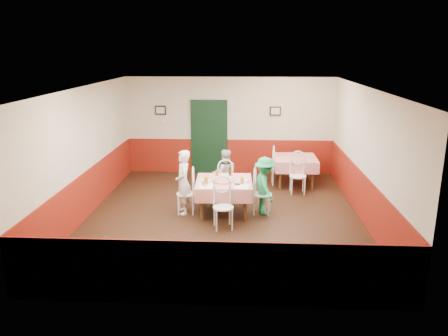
{
  "coord_description": "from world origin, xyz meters",
  "views": [
    {
      "loc": [
        0.48,
        -9.01,
        3.58
      ],
      "look_at": [
        0.0,
        0.16,
        1.05
      ],
      "focal_mm": 35.0,
      "sensor_mm": 36.0,
      "label": 1
    }
  ],
  "objects_px": {
    "chair_near": "(223,207)",
    "glass_b": "(242,181)",
    "chair_right": "(262,194)",
    "glass_c": "(217,173)",
    "chair_far": "(225,183)",
    "diner_far": "(225,175)",
    "second_table": "(295,171)",
    "chair_second_b": "(298,176)",
    "pizza": "(223,181)",
    "beer_bottle": "(230,171)",
    "diner_left": "(183,182)",
    "glass_a": "(206,181)",
    "diner_right": "(265,186)",
    "main_table": "(224,197)",
    "chair_second_a": "(267,168)",
    "chair_left": "(186,194)",
    "wallet": "(237,184)"
  },
  "relations": [
    {
      "from": "second_table",
      "to": "diner_far",
      "type": "relative_size",
      "value": 0.89
    },
    {
      "from": "chair_second_b",
      "to": "chair_right",
      "type": "bearing_deg",
      "value": -123.53
    },
    {
      "from": "chair_left",
      "to": "chair_far",
      "type": "bearing_deg",
      "value": 133.03
    },
    {
      "from": "chair_near",
      "to": "glass_c",
      "type": "height_order",
      "value": "chair_near"
    },
    {
      "from": "diner_left",
      "to": "second_table",
      "type": "bearing_deg",
      "value": 117.21
    },
    {
      "from": "chair_near",
      "to": "glass_b",
      "type": "xyz_separation_m",
      "value": [
        0.37,
        0.63,
        0.38
      ]
    },
    {
      "from": "glass_c",
      "to": "diner_right",
      "type": "relative_size",
      "value": 0.1
    },
    {
      "from": "diner_left",
      "to": "diner_right",
      "type": "height_order",
      "value": "diner_left"
    },
    {
      "from": "chair_second_b",
      "to": "glass_c",
      "type": "bearing_deg",
      "value": -151.73
    },
    {
      "from": "main_table",
      "to": "glass_b",
      "type": "xyz_separation_m",
      "value": [
        0.4,
        -0.22,
        0.45
      ]
    },
    {
      "from": "pizza",
      "to": "glass_b",
      "type": "relative_size",
      "value": 3.19
    },
    {
      "from": "glass_b",
      "to": "glass_c",
      "type": "height_order",
      "value": "glass_b"
    },
    {
      "from": "main_table",
      "to": "chair_second_a",
      "type": "xyz_separation_m",
      "value": [
        1.05,
        2.24,
        0.08
      ]
    },
    {
      "from": "chair_near",
      "to": "diner_right",
      "type": "relative_size",
      "value": 0.7
    },
    {
      "from": "chair_right",
      "to": "diner_right",
      "type": "distance_m",
      "value": 0.2
    },
    {
      "from": "pizza",
      "to": "glass_b",
      "type": "height_order",
      "value": "glass_b"
    },
    {
      "from": "chair_near",
      "to": "beer_bottle",
      "type": "xyz_separation_m",
      "value": [
        0.09,
        1.26,
        0.42
      ]
    },
    {
      "from": "diner_left",
      "to": "beer_bottle",
      "type": "bearing_deg",
      "value": 100.31
    },
    {
      "from": "wallet",
      "to": "diner_left",
      "type": "bearing_deg",
      "value": 166.59
    },
    {
      "from": "chair_right",
      "to": "glass_a",
      "type": "bearing_deg",
      "value": 111.7
    },
    {
      "from": "main_table",
      "to": "diner_left",
      "type": "xyz_separation_m",
      "value": [
        -0.9,
        -0.03,
        0.34
      ]
    },
    {
      "from": "chair_second_a",
      "to": "glass_c",
      "type": "xyz_separation_m",
      "value": [
        -1.23,
        -1.84,
        0.37
      ]
    },
    {
      "from": "glass_c",
      "to": "main_table",
      "type": "bearing_deg",
      "value": -65.36
    },
    {
      "from": "chair_right",
      "to": "chair_second_a",
      "type": "relative_size",
      "value": 1.0
    },
    {
      "from": "glass_a",
      "to": "diner_right",
      "type": "bearing_deg",
      "value": 13.7
    },
    {
      "from": "glass_a",
      "to": "glass_c",
      "type": "xyz_separation_m",
      "value": [
        0.18,
        0.68,
        -0.02
      ]
    },
    {
      "from": "pizza",
      "to": "beer_bottle",
      "type": "relative_size",
      "value": 2.0
    },
    {
      "from": "chair_right",
      "to": "pizza",
      "type": "relative_size",
      "value": 2.03
    },
    {
      "from": "chair_right",
      "to": "glass_b",
      "type": "relative_size",
      "value": 6.49
    },
    {
      "from": "chair_second_b",
      "to": "glass_c",
      "type": "relative_size",
      "value": 7.22
    },
    {
      "from": "glass_b",
      "to": "chair_second_b",
      "type": "bearing_deg",
      "value": 50.7
    },
    {
      "from": "glass_a",
      "to": "diner_right",
      "type": "distance_m",
      "value": 1.32
    },
    {
      "from": "glass_a",
      "to": "diner_right",
      "type": "height_order",
      "value": "diner_right"
    },
    {
      "from": "glass_b",
      "to": "beer_bottle",
      "type": "height_order",
      "value": "beer_bottle"
    },
    {
      "from": "pizza",
      "to": "beer_bottle",
      "type": "xyz_separation_m",
      "value": [
        0.14,
        0.48,
        0.1
      ]
    },
    {
      "from": "glass_c",
      "to": "beer_bottle",
      "type": "height_order",
      "value": "beer_bottle"
    },
    {
      "from": "chair_second_a",
      "to": "glass_a",
      "type": "relative_size",
      "value": 5.78
    },
    {
      "from": "chair_far",
      "to": "diner_far",
      "type": "height_order",
      "value": "diner_far"
    },
    {
      "from": "beer_bottle",
      "to": "diner_far",
      "type": "bearing_deg",
      "value": 106.41
    },
    {
      "from": "chair_far",
      "to": "chair_second_b",
      "type": "distance_m",
      "value": 1.93
    },
    {
      "from": "glass_b",
      "to": "chair_second_a",
      "type": "bearing_deg",
      "value": 75.24
    },
    {
      "from": "second_table",
      "to": "chair_second_b",
      "type": "bearing_deg",
      "value": -90.0
    },
    {
      "from": "chair_second_b",
      "to": "beer_bottle",
      "type": "height_order",
      "value": "beer_bottle"
    },
    {
      "from": "chair_far",
      "to": "pizza",
      "type": "relative_size",
      "value": 2.03
    },
    {
      "from": "main_table",
      "to": "chair_far",
      "type": "height_order",
      "value": "chair_far"
    },
    {
      "from": "chair_second_a",
      "to": "diner_far",
      "type": "height_order",
      "value": "diner_far"
    },
    {
      "from": "chair_right",
      "to": "glass_c",
      "type": "distance_m",
      "value": 1.16
    },
    {
      "from": "main_table",
      "to": "pizza",
      "type": "bearing_deg",
      "value": -105.17
    },
    {
      "from": "second_table",
      "to": "chair_right",
      "type": "distance_m",
      "value": 2.41
    },
    {
      "from": "chair_right",
      "to": "glass_b",
      "type": "xyz_separation_m",
      "value": [
        -0.45,
        -0.25,
        0.38
      ]
    }
  ]
}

